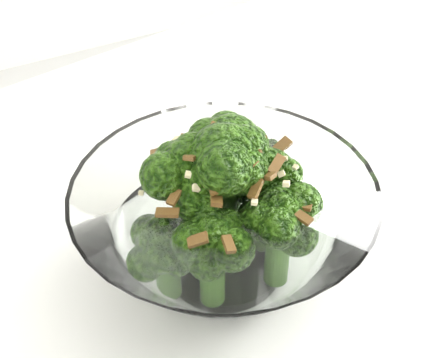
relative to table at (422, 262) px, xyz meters
name	(u,v)px	position (x,y,z in m)	size (l,w,h in m)	color
table	(422,262)	(0.00, 0.00, 0.00)	(1.32, 0.99, 0.75)	white
broccoli_dish	(224,221)	(-0.19, 0.02, 0.12)	(0.22, 0.22, 0.14)	white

